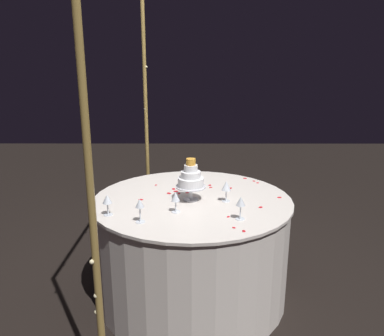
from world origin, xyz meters
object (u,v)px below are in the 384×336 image
Objects in this scene: wine_glass_4 at (187,173)px; wine_glass_5 at (176,198)px; main_table at (192,246)px; wine_glass_0 at (107,200)px; decorative_arch at (126,93)px; wine_glass_3 at (226,186)px; tiered_cake at (191,179)px; wine_glass_2 at (241,203)px; wine_glass_1 at (140,205)px.

wine_glass_4 is 0.56m from wine_glass_5.
wine_glass_0 is (-0.33, 0.55, 0.50)m from main_table.
wine_glass_3 is (-0.07, -0.70, -0.65)m from decorative_arch.
decorative_arch is at bearing 84.45° from wine_glass_3.
wine_glass_0 reaches higher than main_table.
decorative_arch is 17.14× the size of wine_glass_0.
wine_glass_3 reaches higher than wine_glass_0.
tiered_cake is 2.19× the size of wine_glass_5.
wine_glass_0 is 0.92× the size of wine_glass_3.
wine_glass_4 is at bearing 27.39° from wine_glass_2.
wine_glass_2 reaches higher than main_table.
tiered_cake reaches higher than wine_glass_1.
wine_glass_4 is at bearing -6.77° from wine_glass_5.
wine_glass_0 is 0.93× the size of wine_glass_4.
wine_glass_1 is at bearing 123.44° from wine_glass_3.
tiered_cake is 2.06× the size of wine_glass_4.
wine_glass_3 is at bearing -140.32° from wine_glass_4.
wine_glass_2 is 0.99× the size of wine_glass_3.
wine_glass_1 is (-0.44, -0.13, -0.65)m from decorative_arch.
wine_glass_1 reaches higher than wine_glass_2.
decorative_arch is at bearing 124.29° from wine_glass_4.
wine_glass_4 is (0.68, 0.35, -0.00)m from wine_glass_2.
wine_glass_0 is 0.26m from wine_glass_1.
decorative_arch reaches higher than wine_glass_2.
wine_glass_3 is 0.45m from wine_glass_4.
wine_glass_1 is 1.01× the size of wine_glass_2.
decorative_arch is 15.80× the size of wine_glass_2.
decorative_arch is 15.97× the size of wine_glass_4.
decorative_arch is 1.08m from wine_glass_2.
wine_glass_5 is (-0.56, 0.07, -0.01)m from wine_glass_4.
tiered_cake is at bearing 84.67° from wine_glass_3.
tiered_cake reaches higher than wine_glass_3.
wine_glass_4 reaches higher than wine_glass_0.
wine_glass_4 is at bearing 5.94° from tiered_cake.
wine_glass_0 is 0.45m from wine_glass_5.
wine_glass_2 is at bearing -142.18° from main_table.
wine_glass_0 is 0.99× the size of wine_glass_5.
decorative_arch is 0.75m from wine_glass_0.
main_table is 0.58m from wine_glass_5.
wine_glass_0 is at bearing 96.70° from wine_glass_5.
main_table is 9.49× the size of wine_glass_1.
wine_glass_1 is at bearing -116.84° from wine_glass_0.
decorative_arch reaches higher than wine_glass_4.
wine_glass_2 reaches higher than wine_glass_0.
decorative_arch is 0.80m from wine_glass_5.
wine_glass_0 is at bearing 163.42° from decorative_arch.
main_table is 0.57m from wine_glass_3.
decorative_arch is at bearing -16.58° from wine_glass_0.
wine_glass_2 is at bearing -138.02° from tiered_cake.
wine_glass_3 is (-0.02, -0.26, -0.05)m from tiered_cake.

